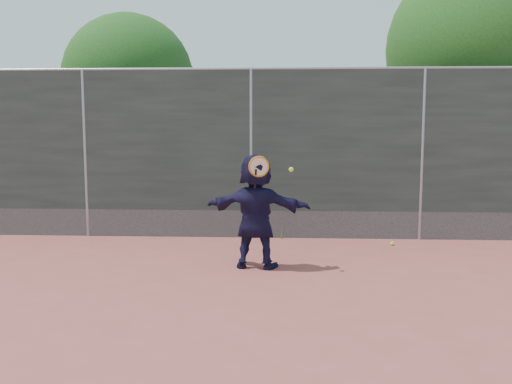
{
  "coord_description": "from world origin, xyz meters",
  "views": [
    {
      "loc": [
        0.62,
        -6.61,
        2.1
      ],
      "look_at": [
        0.2,
        1.4,
        1.09
      ],
      "focal_mm": 40.0,
      "sensor_mm": 36.0,
      "label": 1
    }
  ],
  "objects": [
    {
      "name": "ball_ground",
      "position": [
        2.43,
        2.96,
        0.03
      ],
      "size": [
        0.07,
        0.07,
        0.07
      ],
      "primitive_type": "sphere",
      "color": "#CEDB30",
      "rests_on": "ground"
    },
    {
      "name": "tree_left",
      "position": [
        -2.85,
        6.55,
        2.94
      ],
      "size": [
        3.15,
        3.0,
        4.53
      ],
      "color": "#382314",
      "rests_on": "ground"
    },
    {
      "name": "ground",
      "position": [
        0.0,
        0.0,
        0.0
      ],
      "size": [
        80.0,
        80.0,
        0.0
      ],
      "primitive_type": "plane",
      "color": "#9E4C42",
      "rests_on": "ground"
    },
    {
      "name": "swing_action",
      "position": [
        0.29,
        1.2,
        1.45
      ],
      "size": [
        0.62,
        0.13,
        0.51
      ],
      "color": "#C97312",
      "rests_on": "ground"
    },
    {
      "name": "fence",
      "position": [
        -0.0,
        3.5,
        1.58
      ],
      "size": [
        20.0,
        0.06,
        3.03
      ],
      "color": "#38423D",
      "rests_on": "ground"
    },
    {
      "name": "player",
      "position": [
        0.2,
        1.4,
        0.82
      ],
      "size": [
        1.58,
        0.73,
        1.64
      ],
      "primitive_type": "imported",
      "rotation": [
        0.0,
        0.0,
        2.97
      ],
      "color": "black",
      "rests_on": "ground"
    },
    {
      "name": "weed_clump",
      "position": [
        0.29,
        3.38,
        0.13
      ],
      "size": [
        0.68,
        0.07,
        0.3
      ],
      "color": "#387226",
      "rests_on": "ground"
    },
    {
      "name": "tree_right",
      "position": [
        4.68,
        5.75,
        3.49
      ],
      "size": [
        3.78,
        3.6,
        5.39
      ],
      "color": "#382314",
      "rests_on": "ground"
    }
  ]
}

